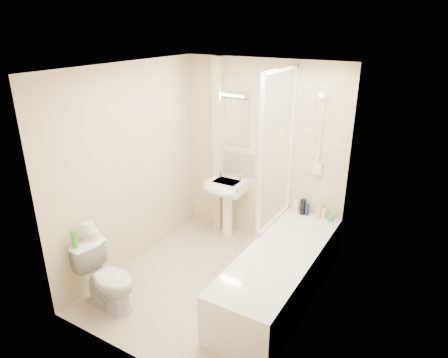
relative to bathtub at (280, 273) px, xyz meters
The scene contains 25 objects.
floor 0.83m from the bathtub, 165.07° to the right, with size 2.50×2.50×0.00m, color beige.
wall_back 1.58m from the bathtub, 125.54° to the left, with size 2.20×0.02×2.40m, color beige.
wall_left 2.07m from the bathtub, behind, with size 0.02×2.50×2.40m, color beige.
wall_right 1.00m from the bathtub, 29.74° to the right, with size 0.02×2.50×2.40m, color beige.
ceiling 2.25m from the bathtub, 165.07° to the right, with size 2.20×2.50×0.02m, color white.
tile_back 1.54m from the bathtub, 90.00° to the left, with size 0.70×0.01×1.75m, color beige.
tile_right 1.19m from the bathtub, ahead, with size 0.01×2.10×1.75m, color beige.
pipe_boxing 1.92m from the bathtub, 144.15° to the left, with size 0.12×0.12×2.40m, color beige.
splashback 1.72m from the bathtub, 138.08° to the left, with size 0.60×0.01×0.30m, color beige.
mirror 2.02m from the bathtub, 138.13° to the left, with size 0.46×0.01×0.60m, color white.
strip_light 2.27m from the bathtub, 138.77° to the left, with size 0.42×0.07×0.07m, color silver.
bathtub is the anchor object (origin of this frame).
shower_screen 1.35m from the bathtub, 120.33° to the left, with size 0.04×0.92×1.80m.
shower_fixture 1.60m from the bathtub, 90.10° to the left, with size 0.10×0.16×0.99m.
pedestal_sink 1.46m from the bathtub, 144.91° to the left, with size 0.48×0.46×0.93m.
bottle_white_a 1.04m from the bathtub, 102.19° to the left, with size 0.06×0.06×0.16m, color white.
bottle_black_b 1.03m from the bathtub, 97.25° to the left, with size 0.07×0.07×0.20m, color black.
bottle_blue 1.02m from the bathtub, 93.89° to the left, with size 0.05×0.05×0.15m, color navy.
bottle_cream 1.02m from the bathtub, 84.83° to the left, with size 0.05×0.05×0.17m, color beige.
bottle_white_b 1.02m from the bathtub, 81.37° to the left, with size 0.05×0.05×0.13m, color silver.
bottle_green 1.03m from the bathtub, 76.34° to the left, with size 0.07×0.07×0.08m, color #32C35E.
toilet 1.81m from the bathtub, 144.46° to the right, with size 0.70×0.44×0.68m, color white.
toilet_roll_lower 2.00m from the bathtub, 151.06° to the right, with size 0.10×0.10×0.09m, color white.
toilet_roll_upper 2.06m from the bathtub, 150.23° to the right, with size 0.12×0.12×0.11m, color white.
green_bottle 2.16m from the bathtub, 146.62° to the right, with size 0.06×0.06×0.18m, color green.
Camera 1 is at (2.07, -3.19, 2.80)m, focal length 32.00 mm.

